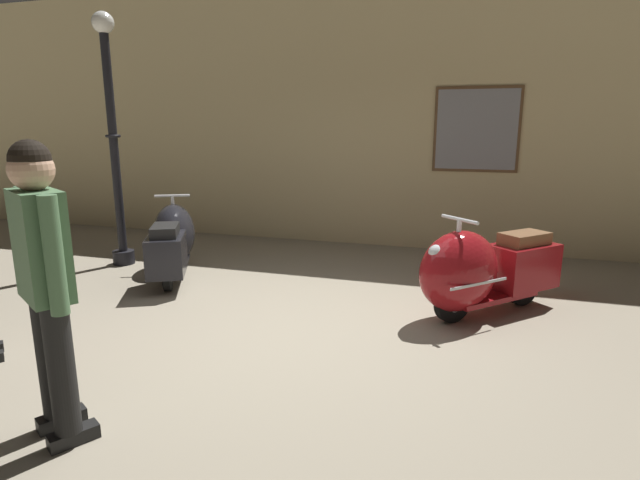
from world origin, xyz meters
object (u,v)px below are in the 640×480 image
(scooter_0, at_px, (172,240))
(lamppost, at_px, (113,138))
(scooter_1, at_px, (479,271))
(visitor_1, at_px, (44,274))

(scooter_0, bearing_deg, lamppost, 48.22)
(scooter_1, xyz_separation_m, lamppost, (-4.57, 0.61, 1.21))
(scooter_0, distance_m, visitor_1, 3.43)
(lamppost, relative_size, visitor_1, 1.80)
(visitor_1, bearing_deg, scooter_1, -9.37)
(scooter_1, relative_size, visitor_1, 0.86)
(scooter_0, relative_size, scooter_1, 1.07)
(scooter_0, height_order, visitor_1, visitor_1)
(scooter_0, relative_size, lamppost, 0.51)
(scooter_0, xyz_separation_m, scooter_1, (3.63, -0.36, 0.02))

